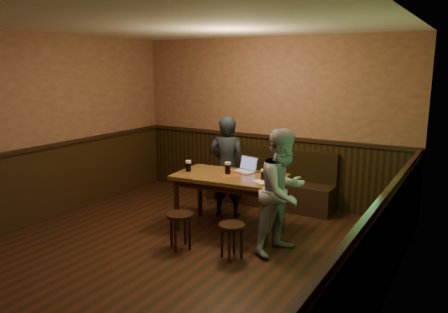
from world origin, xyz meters
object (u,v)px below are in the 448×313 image
at_px(pub_table, 230,182).
at_px(pint_right, 263,175).
at_px(person_grey, 283,192).
at_px(person_suit, 227,167).
at_px(stool_left, 180,221).
at_px(laptop, 246,168).
at_px(pint_mid, 228,168).
at_px(bench, 270,186).
at_px(stool_right, 232,231).
at_px(pint_left, 188,166).

bearing_deg(pub_table, pint_right, -5.05).
bearing_deg(person_grey, person_suit, 73.31).
xyz_separation_m(stool_left, person_grey, (1.17, 0.57, 0.42)).
bearing_deg(laptop, person_grey, -22.73).
relative_size(pint_mid, pint_right, 1.19).
xyz_separation_m(stool_left, laptop, (0.33, 1.17, 0.50)).
height_order(laptop, person_suit, person_suit).
bearing_deg(stool_left, bench, 84.38).
bearing_deg(stool_right, person_grey, 47.28).
bearing_deg(pint_left, stool_left, -62.62).
xyz_separation_m(pub_table, pint_left, (-0.61, -0.14, 0.19)).
xyz_separation_m(stool_right, pint_left, (-1.10, 0.66, 0.55)).
relative_size(stool_left, pint_right, 3.19).
bearing_deg(laptop, person_suit, 166.12).
height_order(bench, pub_table, bench).
bearing_deg(bench, stool_left, -95.62).
height_order(stool_left, person_grey, person_grey).
height_order(bench, pint_mid, pint_mid).
xyz_separation_m(pint_left, pint_right, (1.13, 0.14, -0.01)).
bearing_deg(pint_mid, bench, 88.02).
xyz_separation_m(bench, person_suit, (-0.34, -0.87, 0.48)).
bearing_deg(person_suit, pint_left, 51.08).
xyz_separation_m(pub_table, person_grey, (0.95, -0.31, 0.08)).
bearing_deg(stool_right, pint_mid, 123.09).
bearing_deg(pint_mid, pint_left, -163.12).
height_order(pint_right, laptop, laptop).
height_order(bench, person_grey, person_grey).
relative_size(pub_table, person_grey, 1.01).
distance_m(pint_left, pint_mid, 0.59).
height_order(bench, stool_left, bench).
distance_m(stool_left, laptop, 1.32).
bearing_deg(laptop, pint_mid, -108.62).
bearing_deg(stool_left, pub_table, 75.83).
distance_m(pint_right, person_grey, 0.53).
bearing_deg(pint_mid, laptop, 58.50).
bearing_deg(pint_left, bench, 68.23).
height_order(stool_right, pint_right, pint_right).
height_order(bench, pint_left, pint_left).
height_order(bench, laptop, laptop).
bearing_deg(pint_right, pint_mid, 177.05).
bearing_deg(pint_mid, stool_left, -100.93).
height_order(stool_left, person_suit, person_suit).
height_order(stool_left, pint_right, pint_right).
bearing_deg(person_grey, stool_right, 153.28).
height_order(pub_table, stool_left, pub_table).
bearing_deg(pint_right, bench, 110.80).
relative_size(stool_left, person_grey, 0.30).
bearing_deg(laptop, pint_left, -136.39).
bearing_deg(pint_right, laptop, 145.36).
bearing_deg(pub_table, stool_left, -109.19).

